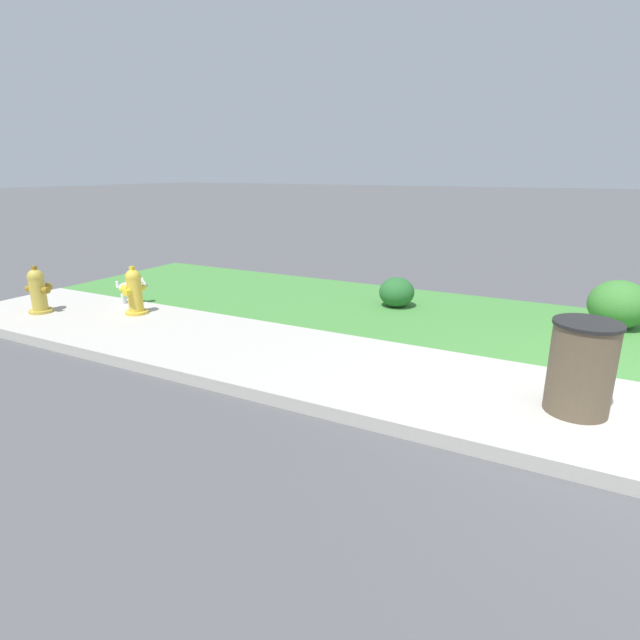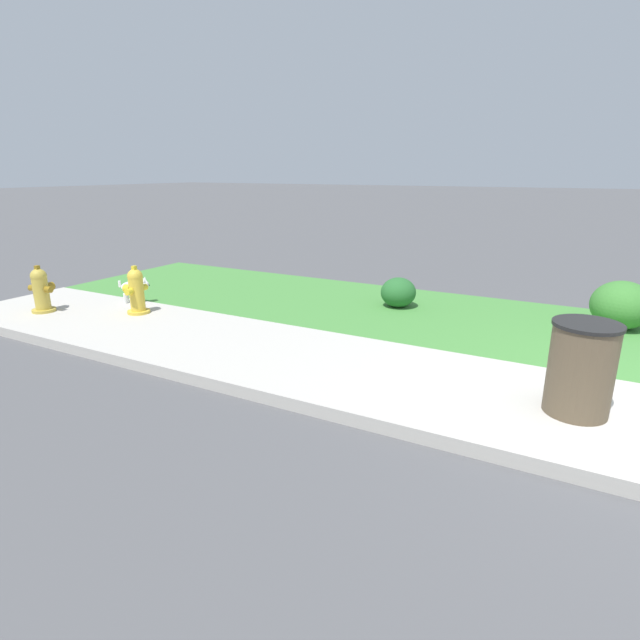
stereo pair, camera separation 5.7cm
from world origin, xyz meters
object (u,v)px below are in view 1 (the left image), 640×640
object	(u,v)px
shrub_bush_far_verge	(397,292)
fire_hydrant_near_corner	(38,291)
shrub_bush_near_lamp	(618,304)
small_white_dog	(132,288)
trash_bin	(581,368)
fire_hydrant_mid_block	(134,292)

from	to	relation	value
shrub_bush_far_verge	fire_hydrant_near_corner	bearing A→B (deg)	-148.39
shrub_bush_far_verge	shrub_bush_near_lamp	size ratio (longest dim) A/B	0.71
fire_hydrant_near_corner	small_white_dog	bearing A→B (deg)	44.02
shrub_bush_far_verge	trash_bin	bearing A→B (deg)	-45.62
fire_hydrant_mid_block	shrub_bush_near_lamp	bearing A→B (deg)	-73.54
small_white_dog	trash_bin	bearing A→B (deg)	-41.24
fire_hydrant_mid_block	fire_hydrant_near_corner	world-z (taller)	fire_hydrant_mid_block
shrub_bush_far_verge	shrub_bush_near_lamp	distance (m)	2.89
small_white_dog	shrub_bush_far_verge	world-z (taller)	shrub_bush_far_verge
fire_hydrant_mid_block	shrub_bush_near_lamp	size ratio (longest dim) A/B	0.95
fire_hydrant_mid_block	fire_hydrant_near_corner	distance (m)	1.39
shrub_bush_near_lamp	shrub_bush_far_verge	bearing A→B (deg)	-173.05
fire_hydrant_near_corner	small_white_dog	world-z (taller)	fire_hydrant_near_corner
fire_hydrant_near_corner	shrub_bush_near_lamp	distance (m)	7.85
fire_hydrant_mid_block	shrub_bush_near_lamp	xyz separation A→B (m)	(5.98, 2.46, -0.02)
shrub_bush_near_lamp	fire_hydrant_mid_block	bearing A→B (deg)	-157.66
fire_hydrant_mid_block	fire_hydrant_near_corner	xyz separation A→B (m)	(-1.26, -0.58, -0.01)
fire_hydrant_near_corner	trash_bin	world-z (taller)	trash_bin
shrub_bush_near_lamp	small_white_dog	bearing A→B (deg)	-162.41
fire_hydrant_mid_block	shrub_bush_near_lamp	distance (m)	6.47
fire_hydrant_near_corner	shrub_bush_near_lamp	world-z (taller)	fire_hydrant_near_corner
small_white_dog	shrub_bush_far_verge	distance (m)	4.00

